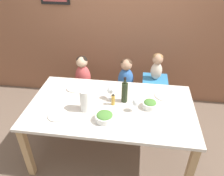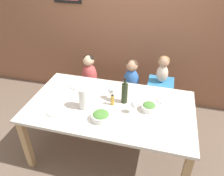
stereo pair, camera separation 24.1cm
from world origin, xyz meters
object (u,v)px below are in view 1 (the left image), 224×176
Objects in this scene: paper_towel_roll at (86,100)px; dinner_plate_front_left at (58,115)px; person_child_left at (83,72)px; wine_glass_near at (136,103)px; chair_right_highchair at (154,88)px; salad_bowl_large at (105,117)px; dinner_plate_back_left at (75,88)px; chair_far_left at (84,91)px; dinner_plate_back_right at (164,96)px; wine_glass_far at (110,91)px; salad_bowl_small at (150,104)px; person_baby_right at (157,65)px; person_child_center at (126,75)px; chair_far_center at (125,94)px; wine_bottle at (125,92)px.

dinner_plate_front_left is at bearing -151.98° from paper_towel_roll.
person_child_left is 3.19× the size of wine_glass_near.
salad_bowl_large reaches higher than chair_right_highchair.
dinner_plate_back_left is (-0.77, 0.35, -0.10)m from wine_glass_near.
paper_towel_roll is (0.26, -0.85, 0.48)m from chair_far_left.
paper_towel_roll reaches higher than dinner_plate_back_right.
salad_bowl_small is (0.46, -0.11, -0.06)m from wine_glass_far.
wine_glass_near is 0.72× the size of dinner_plate_back_left.
person_baby_right reaches higher than chair_right_highchair.
person_baby_right is 1.74× the size of dinner_plate_front_left.
person_child_center is 0.80m from salad_bowl_small.
person_child_left is (-1.04, 0.00, 0.18)m from chair_right_highchair.
paper_towel_roll reaches higher than chair_far_left.
person_baby_right is at bearing 61.45° from salad_bowl_large.
salad_bowl_large is (-0.55, -1.00, -0.11)m from person_baby_right.
person_child_left is 1.22m from dinner_plate_back_right.
salad_bowl_small is at bearing -66.01° from chair_far_center.
chair_far_center is 2.38× the size of salad_bowl_large.
chair_far_center is 3.01× the size of wine_glass_near.
person_child_left is 1.57× the size of wine_bottle.
wine_glass_far is (0.23, 0.24, -0.02)m from paper_towel_roll.
chair_far_center is 2.17× the size of dinner_plate_back_right.
salad_bowl_large reaches higher than dinner_plate_front_left.
chair_far_center is 1.87× the size of paper_towel_roll.
chair_far_left is 2.38× the size of salad_bowl_large.
wine_glass_near reaches higher than dinner_plate_front_left.
paper_towel_roll is 1.16× the size of dinner_plate_front_left.
wine_bottle reaches higher than chair_far_left.
chair_right_highchair is 0.90m from wine_glass_near.
salad_bowl_small is at bearing 28.59° from wine_glass_near.
dinner_plate_back_left and dinner_plate_back_right have the same top height.
chair_right_highchair is 3.21× the size of dinner_plate_back_left.
chair_far_center is 0.84m from dinner_plate_back_left.
person_child_center is at bearing 101.83° from wine_glass_near.
salad_bowl_large reaches higher than chair_far_left.
person_baby_right is 1.74× the size of dinner_plate_back_left.
person_baby_right is at bearing 0.07° from person_child_center.
person_child_left reaches higher than dinner_plate_back_left.
salad_bowl_large is (0.49, -1.00, 0.07)m from person_child_left.
wine_glass_far is 0.39m from salad_bowl_large.
person_child_left is at bearing 156.44° from dinner_plate_back_right.
person_baby_right is 0.52m from dinner_plate_back_right.
dinner_plate_back_right is (0.49, -0.49, 0.03)m from person_child_center.
paper_towel_roll is at bearing -112.98° from chair_far_center.
dinner_plate_back_right is at bearing 11.59° from wine_glass_far.
salad_bowl_small is at bearing -13.70° from wine_glass_far.
dinner_plate_front_left is (-0.63, -1.00, 0.03)m from person_child_center.
chair_right_highchair is at bearing 48.50° from wine_glass_far.
paper_towel_roll is (-0.36, -0.86, 0.15)m from person_child_center.
dinner_plate_front_left is at bearing 179.78° from salad_bowl_large.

